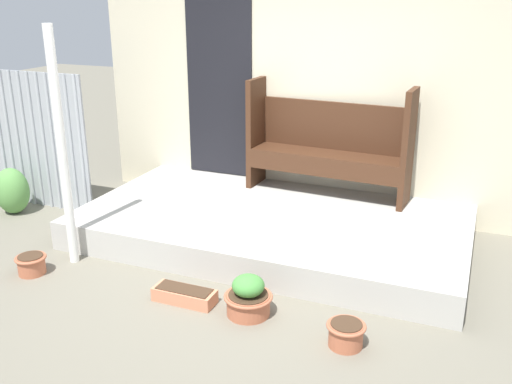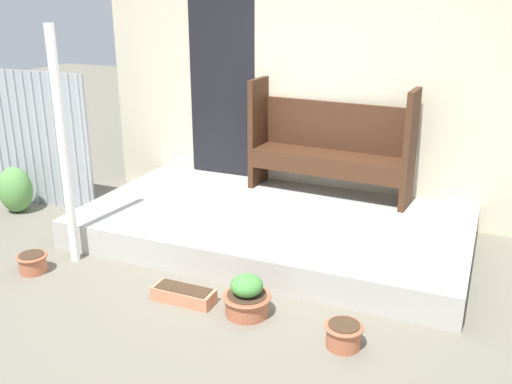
{
  "view_description": "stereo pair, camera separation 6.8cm",
  "coord_description": "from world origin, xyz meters",
  "px_view_note": "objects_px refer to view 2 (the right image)",
  "views": [
    {
      "loc": [
        1.79,
        -3.87,
        2.34
      ],
      "look_at": [
        0.06,
        0.35,
        0.73
      ],
      "focal_mm": 40.0,
      "sensor_mm": 36.0,
      "label": 1
    },
    {
      "loc": [
        1.85,
        -3.85,
        2.34
      ],
      "look_at": [
        0.06,
        0.35,
        0.73
      ],
      "focal_mm": 40.0,
      "sensor_mm": 36.0,
      "label": 2
    }
  ],
  "objects_px": {
    "bench": "(331,142)",
    "flower_pot_right": "(344,334)",
    "shrub_by_fence": "(15,190)",
    "flower_pot_left": "(32,262)",
    "support_post": "(63,150)",
    "planter_box_rect": "(184,295)",
    "flower_pot_middle": "(247,297)"
  },
  "relations": [
    {
      "from": "support_post",
      "to": "flower_pot_left",
      "type": "relative_size",
      "value": 7.79
    },
    {
      "from": "flower_pot_middle",
      "to": "shrub_by_fence",
      "type": "distance_m",
      "value": 3.39
    },
    {
      "from": "support_post",
      "to": "planter_box_rect",
      "type": "bearing_deg",
      "value": -11.3
    },
    {
      "from": "flower_pot_left",
      "to": "planter_box_rect",
      "type": "xyz_separation_m",
      "value": [
        1.48,
        0.08,
        -0.04
      ]
    },
    {
      "from": "flower_pot_left",
      "to": "flower_pot_middle",
      "type": "xyz_separation_m",
      "value": [
        2.02,
        0.11,
        0.05
      ]
    },
    {
      "from": "support_post",
      "to": "bench",
      "type": "distance_m",
      "value": 2.67
    },
    {
      "from": "shrub_by_fence",
      "to": "flower_pot_left",
      "type": "bearing_deg",
      "value": -41.01
    },
    {
      "from": "support_post",
      "to": "shrub_by_fence",
      "type": "relative_size",
      "value": 4.05
    },
    {
      "from": "planter_box_rect",
      "to": "flower_pot_left",
      "type": "bearing_deg",
      "value": -176.81
    },
    {
      "from": "bench",
      "to": "flower_pot_middle",
      "type": "height_order",
      "value": "bench"
    },
    {
      "from": "planter_box_rect",
      "to": "shrub_by_fence",
      "type": "bearing_deg",
      "value": 159.92
    },
    {
      "from": "flower_pot_left",
      "to": "flower_pot_right",
      "type": "distance_m",
      "value": 2.81
    },
    {
      "from": "flower_pot_right",
      "to": "shrub_by_fence",
      "type": "distance_m",
      "value": 4.19
    },
    {
      "from": "support_post",
      "to": "bench",
      "type": "bearing_deg",
      "value": 46.29
    },
    {
      "from": "flower_pot_right",
      "to": "shrub_by_fence",
      "type": "height_order",
      "value": "shrub_by_fence"
    },
    {
      "from": "bench",
      "to": "flower_pot_right",
      "type": "height_order",
      "value": "bench"
    },
    {
      "from": "support_post",
      "to": "planter_box_rect",
      "type": "distance_m",
      "value": 1.65
    },
    {
      "from": "flower_pot_right",
      "to": "bench",
      "type": "bearing_deg",
      "value": 108.93
    },
    {
      "from": "bench",
      "to": "support_post",
      "type": "bearing_deg",
      "value": -130.46
    },
    {
      "from": "flower_pot_right",
      "to": "shrub_by_fence",
      "type": "relative_size",
      "value": 0.54
    },
    {
      "from": "flower_pot_middle",
      "to": "flower_pot_right",
      "type": "distance_m",
      "value": 0.8
    },
    {
      "from": "planter_box_rect",
      "to": "shrub_by_fence",
      "type": "relative_size",
      "value": 0.98
    },
    {
      "from": "shrub_by_fence",
      "to": "bench",
      "type": "bearing_deg",
      "value": 20.17
    },
    {
      "from": "flower_pot_middle",
      "to": "shrub_by_fence",
      "type": "xyz_separation_m",
      "value": [
        -3.25,
        0.97,
        0.12
      ]
    },
    {
      "from": "support_post",
      "to": "flower_pot_right",
      "type": "xyz_separation_m",
      "value": [
        2.63,
        -0.36,
        -0.95
      ]
    },
    {
      "from": "flower_pot_middle",
      "to": "flower_pot_right",
      "type": "relative_size",
      "value": 1.35
    },
    {
      "from": "bench",
      "to": "flower_pot_right",
      "type": "bearing_deg",
      "value": -67.81
    },
    {
      "from": "planter_box_rect",
      "to": "flower_pot_right",
      "type": "bearing_deg",
      "value": -4.44
    },
    {
      "from": "support_post",
      "to": "bench",
      "type": "xyz_separation_m",
      "value": [
        1.84,
        1.93,
        -0.2
      ]
    },
    {
      "from": "support_post",
      "to": "shrub_by_fence",
      "type": "height_order",
      "value": "support_post"
    },
    {
      "from": "support_post",
      "to": "flower_pot_middle",
      "type": "height_order",
      "value": "support_post"
    },
    {
      "from": "flower_pot_left",
      "to": "bench",
      "type": "bearing_deg",
      "value": 48.26
    }
  ]
}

